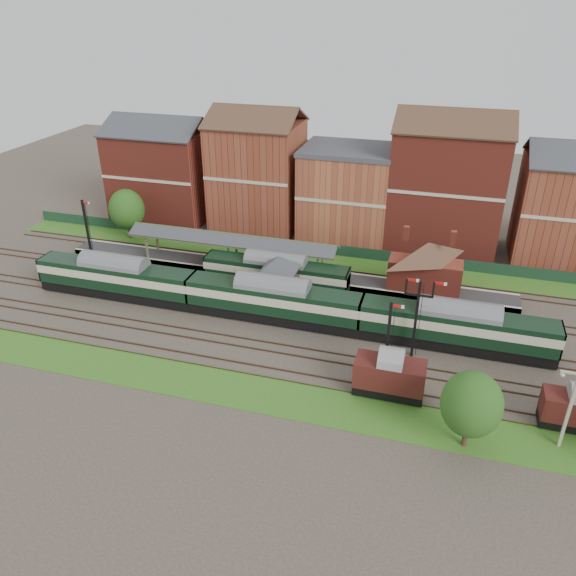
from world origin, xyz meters
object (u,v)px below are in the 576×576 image
(platform_railcar, at_px, (276,273))
(dmu_train, at_px, (273,300))
(signal_box, at_px, (279,280))
(semaphore_bracket, at_px, (417,314))
(goods_van_a, at_px, (389,375))

(platform_railcar, bearing_deg, dmu_train, -75.09)
(signal_box, xyz_separation_m, semaphore_bracket, (15.04, -5.75, 1.44))
(signal_box, relative_size, dmu_train, 0.11)
(semaphore_bracket, distance_m, platform_railcar, 18.89)
(dmu_train, bearing_deg, goods_van_a, -34.16)
(semaphore_bracket, bearing_deg, signal_box, 159.08)
(dmu_train, height_order, platform_railcar, dmu_train)
(dmu_train, bearing_deg, platform_railcar, 104.91)
(goods_van_a, bearing_deg, signal_box, 137.97)
(signal_box, bearing_deg, semaphore_bracket, -20.92)
(signal_box, xyz_separation_m, platform_railcar, (-1.40, 3.25, -0.90))
(dmu_train, xyz_separation_m, platform_railcar, (-1.73, 6.50, -0.20))
(signal_box, xyz_separation_m, goods_van_a, (13.59, -12.25, -1.14))
(signal_box, relative_size, platform_railcar, 0.35)
(dmu_train, relative_size, platform_railcar, 3.28)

